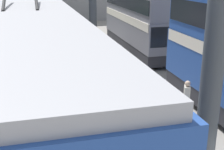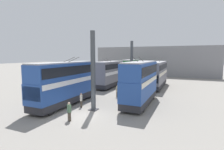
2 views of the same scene
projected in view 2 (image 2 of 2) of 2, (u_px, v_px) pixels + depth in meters
name	position (u px, v px, depth m)	size (l,w,h in m)	color
ground_plane	(83.00, 116.00, 17.71)	(240.00, 240.00, 0.00)	gray
depot_back_wall	(152.00, 61.00, 51.47)	(0.50, 36.00, 8.74)	gray
support_column_near	(93.00, 72.00, 19.17)	(0.93, 0.93, 8.73)	#42474C
support_column_far	(132.00, 66.00, 32.36)	(0.93, 0.93, 8.73)	#42474C
bus_left_near	(140.00, 80.00, 21.66)	(9.20, 2.54, 5.96)	black
bus_left_far	(157.00, 73.00, 33.41)	(11.19, 2.54, 5.53)	black
bus_right_near	(66.00, 81.00, 21.51)	(10.55, 2.54, 5.90)	black
bus_right_mid	(109.00, 72.00, 33.58)	(9.02, 2.54, 5.59)	black
bus_right_far	(130.00, 68.00, 45.59)	(9.43, 2.54, 5.63)	black
person_aisle_foreground	(69.00, 111.00, 16.20)	(0.41, 0.48, 1.79)	#473D33
person_by_left_row	(125.00, 94.00, 23.12)	(0.48, 0.39, 1.83)	#384251
person_by_right_row	(81.00, 100.00, 20.49)	(0.48, 0.40, 1.70)	#473D33
person_aisle_midway	(118.00, 91.00, 25.45)	(0.48, 0.44, 1.82)	#473D33
oil_drum	(144.00, 85.00, 33.04)	(0.55, 0.55, 0.94)	#424C56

